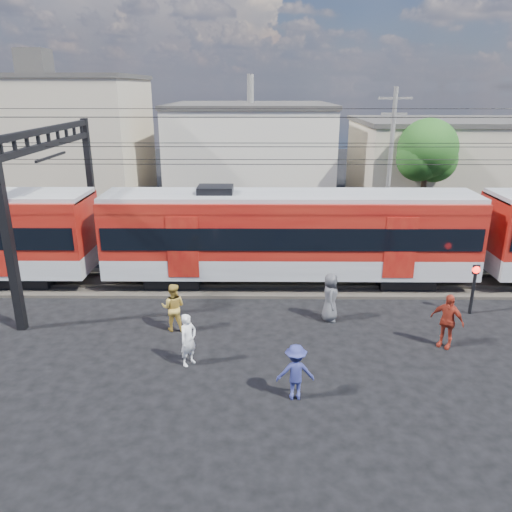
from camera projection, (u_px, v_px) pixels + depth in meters
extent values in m
plane|color=black|center=(300.00, 383.00, 15.04)|extent=(120.00, 120.00, 0.00)
cube|color=#2D2823|center=(287.00, 283.00, 22.60)|extent=(70.00, 3.40, 0.12)
cube|color=#59544C|center=(288.00, 286.00, 21.85)|extent=(70.00, 0.12, 0.12)
cube|color=#59544C|center=(286.00, 274.00, 23.27)|extent=(70.00, 0.12, 0.12)
cube|color=black|center=(31.00, 276.00, 22.60)|extent=(2.40, 2.20, 0.70)
cube|color=black|center=(175.00, 276.00, 22.55)|extent=(2.40, 2.20, 0.70)
cube|color=black|center=(402.00, 277.00, 22.46)|extent=(2.40, 2.20, 0.70)
cube|color=#93959A|center=(289.00, 260.00, 22.25)|extent=(16.00, 3.00, 0.90)
cube|color=maroon|center=(290.00, 224.00, 21.72)|extent=(16.00, 3.00, 2.40)
cube|color=black|center=(289.00, 230.00, 21.80)|extent=(15.68, 3.08, 0.95)
cube|color=#93959A|center=(290.00, 196.00, 21.31)|extent=(16.00, 2.60, 0.25)
cube|color=black|center=(8.00, 238.00, 17.31)|extent=(0.30, 0.30, 7.00)
cube|color=black|center=(91.00, 188.00, 25.83)|extent=(0.30, 0.30, 7.00)
cube|color=black|center=(47.00, 130.00, 20.51)|extent=(0.25, 9.30, 0.25)
cube|color=black|center=(49.00, 145.00, 20.71)|extent=(0.25, 9.30, 0.25)
cylinder|color=black|center=(291.00, 164.00, 20.18)|extent=(70.00, 0.03, 0.03)
cylinder|color=black|center=(289.00, 160.00, 21.51)|extent=(70.00, 0.03, 0.03)
cylinder|color=black|center=(291.00, 147.00, 19.96)|extent=(70.00, 0.03, 0.03)
cylinder|color=black|center=(289.00, 143.00, 21.28)|extent=(70.00, 0.03, 0.03)
cylinder|color=black|center=(297.00, 117.00, 16.89)|extent=(70.00, 0.03, 0.03)
cylinder|color=black|center=(286.00, 109.00, 23.52)|extent=(70.00, 0.03, 0.03)
cube|color=tan|center=(45.00, 144.00, 36.46)|extent=(14.00, 10.00, 9.00)
cube|color=#3F3D3A|center=(36.00, 77.00, 34.96)|extent=(14.28, 10.20, 0.30)
cube|color=beige|center=(251.00, 153.00, 39.50)|extent=(12.00, 12.00, 7.00)
cube|color=#3F3D3A|center=(250.00, 105.00, 38.32)|extent=(12.24, 12.24, 0.30)
cube|color=tan|center=(467.00, 165.00, 36.68)|extent=(16.00, 10.00, 6.00)
cube|color=#3F3D3A|center=(473.00, 121.00, 35.67)|extent=(16.32, 10.20, 0.30)
cylinder|color=slate|center=(390.00, 167.00, 27.83)|extent=(0.24, 0.24, 8.50)
cube|color=slate|center=(396.00, 98.00, 26.65)|extent=(1.80, 0.12, 0.12)
cube|color=slate|center=(394.00, 114.00, 26.91)|extent=(1.40, 0.12, 0.12)
cylinder|color=#382619|center=(423.00, 196.00, 31.38)|extent=(0.36, 0.36, 3.92)
sphere|color=#164B15|center=(428.00, 149.00, 30.43)|extent=(3.64, 3.64, 3.64)
sphere|color=#164B15|center=(435.00, 159.00, 30.94)|extent=(2.80, 2.80, 2.80)
imported|color=white|center=(188.00, 340.00, 15.82)|extent=(0.72, 0.75, 1.74)
imported|color=gold|center=(173.00, 307.00, 18.07)|extent=(0.91, 0.73, 1.80)
imported|color=navy|center=(295.00, 372.00, 14.08)|extent=(1.12, 0.68, 1.68)
imported|color=maroon|center=(447.00, 321.00, 16.89)|extent=(1.17, 1.09, 1.93)
imported|color=#45464A|center=(330.00, 297.00, 18.83)|extent=(0.71, 0.99, 1.88)
cylinder|color=black|center=(473.00, 291.00, 19.37)|extent=(0.13, 0.13, 1.90)
sphere|color=#FF140C|center=(476.00, 270.00, 19.08)|extent=(0.30, 0.30, 0.30)
cube|color=black|center=(476.00, 270.00, 19.08)|extent=(0.26, 0.06, 0.37)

